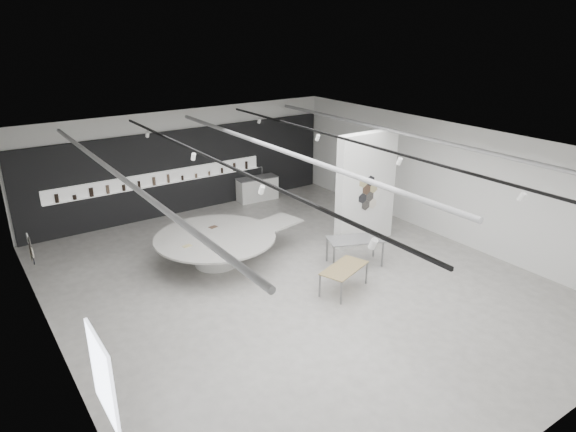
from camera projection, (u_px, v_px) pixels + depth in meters
room at (290, 213)px, 13.37m from camera, size 12.02×14.02×3.82m
back_wall_display at (183, 172)px, 18.90m from camera, size 11.80×0.27×3.10m
partition_column at (366, 189)px, 16.14m from camera, size 2.20×0.38×3.60m
display_island at (218, 245)px, 15.07m from camera, size 4.98×4.17×0.91m
sample_table_wood at (344, 269)px, 13.55m from camera, size 1.59×1.15×0.67m
sample_table_stone at (355, 241)px, 14.99m from camera, size 1.75×1.32×0.81m
kitchen_counter at (257, 189)px, 20.49m from camera, size 1.69×0.75×1.30m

